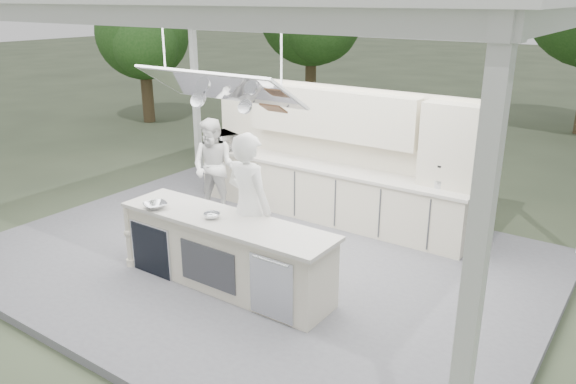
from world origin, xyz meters
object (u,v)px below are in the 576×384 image
Objects in this scene: head_chef at (249,207)px; sous_chef at (214,167)px; demo_island at (224,252)px; back_counter at (325,192)px.

head_chef reaches higher than sous_chef.
head_chef reaches higher than demo_island.
head_chef is at bearing 71.22° from demo_island.
demo_island is 0.67m from head_chef.
demo_island is at bearing -86.37° from back_counter.
head_chef is (0.13, 0.38, 0.54)m from demo_island.
back_counter is at bearing -74.16° from head_chef.
sous_chef is (-1.71, -0.90, 0.37)m from back_counter.
head_chef is 2.54m from sous_chef.
sous_chef is at bearing 134.58° from demo_island.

